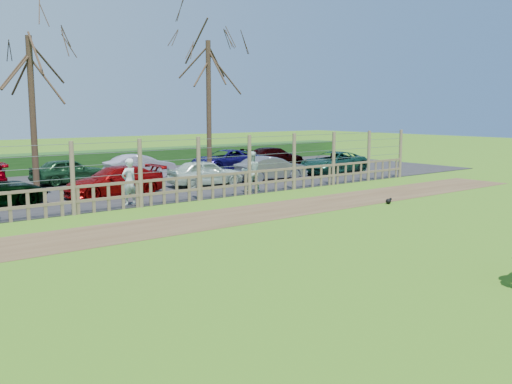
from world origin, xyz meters
TOP-DOWN VIEW (x-y plane):
  - ground at (0.00, 0.00)m, footprint 120.00×120.00m
  - dirt_strip at (0.00, 4.50)m, footprint 34.00×2.80m
  - asphalt at (0.00, 14.50)m, footprint 44.00×13.00m
  - hedge at (0.00, 21.50)m, footprint 46.00×2.00m
  - fence at (0.00, 8.00)m, footprint 30.16×0.16m
  - tree_mid at (-2.00, 13.50)m, footprint 4.80×4.80m
  - tree_right at (7.00, 14.00)m, footprint 4.80×4.80m
  - visitor_a at (-0.20, 8.53)m, footprint 0.71×0.55m
  - visitor_b at (5.51, 8.54)m, footprint 1.01×0.90m
  - crow at (7.68, 2.86)m, footprint 0.28×0.21m
  - car_3 at (0.33, 10.97)m, footprint 4.18×1.79m
  - car_4 at (4.95, 11.28)m, footprint 3.66×1.82m
  - car_5 at (8.60, 10.91)m, footprint 3.76×1.65m
  - car_6 at (13.31, 11.23)m, footprint 4.53×2.50m
  - car_10 at (0.27, 15.94)m, footprint 3.63×1.71m
  - car_11 at (4.06, 16.03)m, footprint 3.69×1.41m
  - car_12 at (9.49, 16.09)m, footprint 4.35×2.06m
  - car_13 at (13.12, 16.03)m, footprint 4.18×1.79m

SIDE VIEW (x-z plane):
  - ground at x=0.00m, z-range 0.00..0.00m
  - dirt_strip at x=0.00m, z-range 0.00..0.01m
  - asphalt at x=0.00m, z-range 0.00..0.04m
  - crow at x=7.68m, z-range 0.00..0.22m
  - hedge at x=0.00m, z-range 0.00..1.10m
  - car_3 at x=0.33m, z-range 0.04..1.24m
  - car_4 at x=4.95m, z-range 0.04..1.24m
  - car_5 at x=8.60m, z-range 0.04..1.24m
  - car_6 at x=13.31m, z-range 0.04..1.24m
  - car_10 at x=0.27m, z-range 0.04..1.24m
  - car_11 at x=4.06m, z-range 0.04..1.24m
  - car_12 at x=9.49m, z-range 0.04..1.24m
  - car_13 at x=13.12m, z-range 0.04..1.24m
  - fence at x=0.00m, z-range -0.45..2.05m
  - visitor_a at x=-0.20m, z-range 0.04..1.76m
  - visitor_b at x=5.51m, z-range 0.04..1.76m
  - tree_mid at x=-2.00m, z-range 1.45..8.28m
  - tree_right at x=7.00m, z-range 1.57..8.92m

